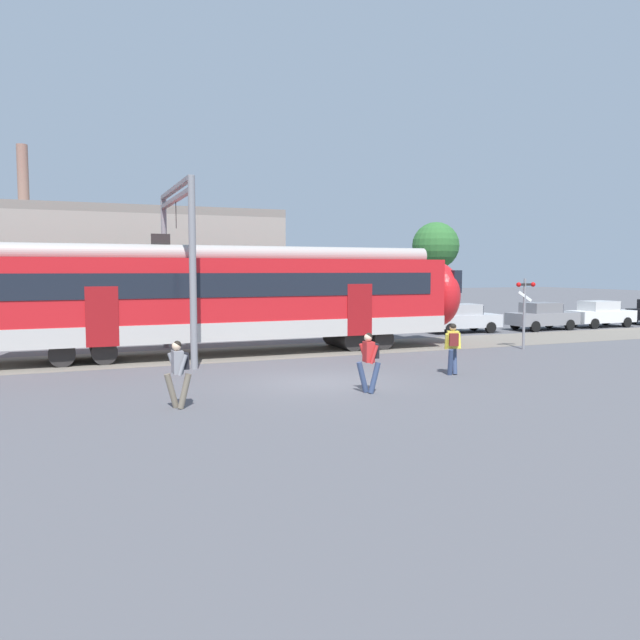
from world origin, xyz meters
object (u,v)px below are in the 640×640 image
object	(u,v)px
pedestrian_yellow	(453,344)
crossing_signal	(525,302)
pedestrian_grey	(179,368)
parked_car_white	(600,314)
pedestrian_red	(369,357)
parked_car_grey	(542,316)
parked_car_silver	(462,318)

from	to	relation	value
pedestrian_yellow	crossing_signal	size ratio (longest dim) A/B	0.56
pedestrian_grey	pedestrian_yellow	xyz separation A→B (m)	(8.95, 1.56, 0.00)
pedestrian_grey	parked_car_white	size ratio (longest dim) A/B	0.41
parked_car_white	pedestrian_grey	bearing A→B (deg)	-154.91
pedestrian_red	parked_car_grey	distance (m)	21.13
parked_car_white	pedestrian_red	bearing A→B (deg)	-149.75
pedestrian_red	crossing_signal	bearing A→B (deg)	29.99
parked_car_silver	parked_car_grey	bearing A→B (deg)	-4.87
parked_car_white	crossing_signal	size ratio (longest dim) A/B	1.34
pedestrian_yellow	crossing_signal	distance (m)	7.90
pedestrian_grey	parked_car_grey	world-z (taller)	pedestrian_grey
pedestrian_grey	parked_car_grey	xyz separation A→B (m)	(22.24, 12.38, -0.21)
pedestrian_grey	parked_car_grey	distance (m)	25.45
pedestrian_yellow	parked_car_white	distance (m)	20.77
parked_car_grey	parked_car_silver	bearing A→B (deg)	175.13
pedestrian_grey	crossing_signal	xyz separation A→B (m)	(15.47, 5.90, 1.02)
pedestrian_red	parked_car_white	size ratio (longest dim) A/B	0.41
pedestrian_grey	parked_car_white	distance (m)	29.40
pedestrian_yellow	parked_car_white	size ratio (longest dim) A/B	0.41
crossing_signal	parked_car_silver	bearing A→B (deg)	76.10
pedestrian_yellow	parked_car_grey	world-z (taller)	pedestrian_yellow
parked_car_grey	parked_car_white	xyz separation A→B (m)	(4.39, 0.09, 0.00)
crossing_signal	parked_car_grey	bearing A→B (deg)	43.76
parked_car_silver	parked_car_grey	xyz separation A→B (m)	(5.05, -0.43, 0.00)
parked_car_silver	parked_car_white	distance (m)	9.45
pedestrian_grey	pedestrian_yellow	world-z (taller)	same
pedestrian_grey	pedestrian_yellow	bearing A→B (deg)	9.91
parked_car_silver	parked_car_grey	world-z (taller)	same
parked_car_silver	crossing_signal	world-z (taller)	crossing_signal
pedestrian_grey	crossing_signal	bearing A→B (deg)	20.88
pedestrian_red	pedestrian_grey	bearing A→B (deg)	179.41
pedestrian_red	parked_car_silver	size ratio (longest dim) A/B	0.41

